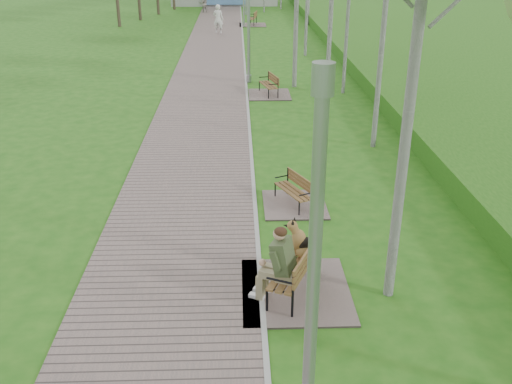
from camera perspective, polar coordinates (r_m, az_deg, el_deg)
ground at (r=9.75m, az=0.90°, el=-14.91°), size 120.00×120.00×0.00m
walkway at (r=29.72m, az=-4.57°, el=12.32°), size 3.50×67.00×0.04m
kerb at (r=29.69m, az=-1.12°, el=12.38°), size 0.10×67.00×0.05m
embankment at (r=30.83m, az=22.29°, el=11.02°), size 14.00×70.00×1.60m
bench_main at (r=10.65m, az=3.58°, el=-7.85°), size 2.03×2.26×1.77m
bench_second at (r=14.20m, az=3.75°, el=-0.70°), size 1.55×1.72×0.95m
bench_third at (r=24.33m, az=1.26°, el=10.12°), size 1.74×1.93×1.07m
bench_far at (r=44.35m, az=-0.38°, el=16.63°), size 1.97×2.19×1.21m
lamp_post_near at (r=5.70m, az=5.37°, el=-16.21°), size 0.20×0.20×5.29m
lamp_post_second at (r=26.09m, az=-0.74°, el=16.80°), size 0.23×0.23×5.89m
pedestrian_near at (r=40.38m, az=-3.81°, el=16.87°), size 0.80×0.63×1.92m
pedestrian_far at (r=51.91m, az=-5.25°, el=18.25°), size 0.82×0.69×1.51m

